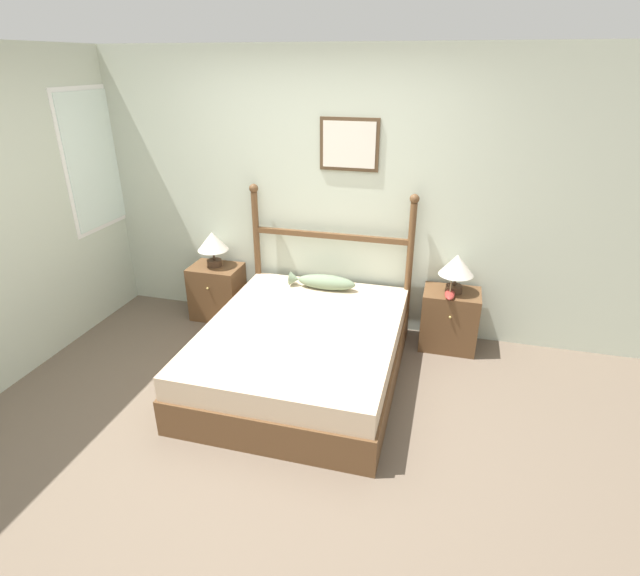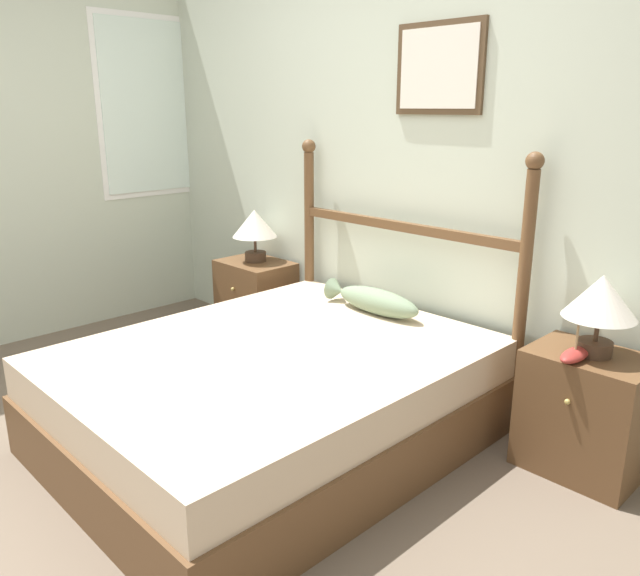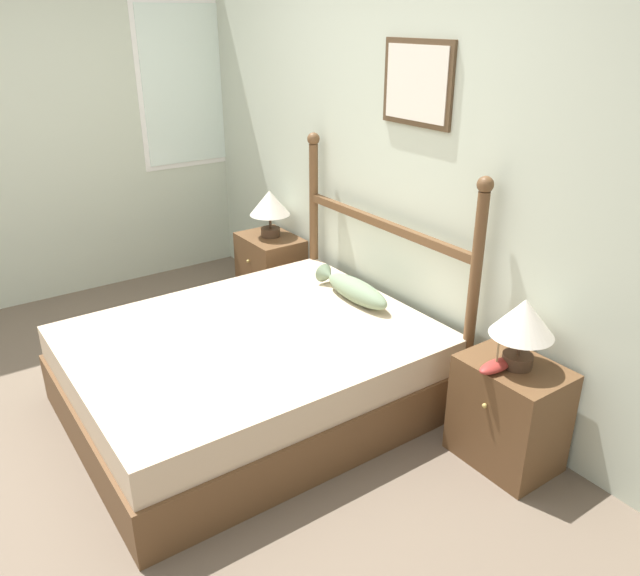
{
  "view_description": "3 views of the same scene",
  "coord_description": "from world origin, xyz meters",
  "px_view_note": "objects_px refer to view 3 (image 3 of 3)",
  "views": [
    {
      "loc": [
        1.2,
        -2.67,
        2.41
      ],
      "look_at": [
        0.21,
        1.01,
        0.67
      ],
      "focal_mm": 28.0,
      "sensor_mm": 36.0,
      "label": 1
    },
    {
      "loc": [
        2.26,
        -1.06,
        1.56
      ],
      "look_at": [
        0.06,
        1.08,
        0.67
      ],
      "focal_mm": 35.0,
      "sensor_mm": 36.0,
      "label": 2
    },
    {
      "loc": [
        2.87,
        -0.76,
        2.09
      ],
      "look_at": [
        0.17,
        1.13,
        0.64
      ],
      "focal_mm": 35.0,
      "sensor_mm": 36.0,
      "label": 3
    }
  ],
  "objects_px": {
    "nightstand_right": "(509,413)",
    "table_lamp_left": "(270,205)",
    "model_boat": "(496,366)",
    "nightstand_left": "(271,270)",
    "table_lamp_right": "(523,321)",
    "fish_pillow": "(353,289)",
    "bed": "(252,370)"
  },
  "relations": [
    {
      "from": "model_boat",
      "to": "nightstand_left",
      "type": "bearing_deg",
      "value": 177.05
    },
    {
      "from": "bed",
      "to": "table_lamp_left",
      "type": "bearing_deg",
      "value": 144.45
    },
    {
      "from": "bed",
      "to": "nightstand_right",
      "type": "xyz_separation_m",
      "value": [
        1.15,
        0.81,
        0.04
      ]
    },
    {
      "from": "fish_pillow",
      "to": "nightstand_left",
      "type": "bearing_deg",
      "value": 176.11
    },
    {
      "from": "model_boat",
      "to": "fish_pillow",
      "type": "xyz_separation_m",
      "value": [
        -1.14,
        0.04,
        -0.03
      ]
    },
    {
      "from": "table_lamp_right",
      "to": "fish_pillow",
      "type": "bearing_deg",
      "value": -176.42
    },
    {
      "from": "nightstand_left",
      "to": "table_lamp_right",
      "type": "relative_size",
      "value": 1.57
    },
    {
      "from": "nightstand_left",
      "to": "nightstand_right",
      "type": "height_order",
      "value": "same"
    },
    {
      "from": "nightstand_right",
      "to": "table_lamp_right",
      "type": "bearing_deg",
      "value": -23.19
    },
    {
      "from": "bed",
      "to": "table_lamp_right",
      "type": "bearing_deg",
      "value": 35.02
    },
    {
      "from": "nightstand_left",
      "to": "model_boat",
      "type": "bearing_deg",
      "value": -2.95
    },
    {
      "from": "nightstand_right",
      "to": "table_lamp_left",
      "type": "xyz_separation_m",
      "value": [
        -2.3,
        0.01,
        0.52
      ]
    },
    {
      "from": "bed",
      "to": "nightstand_left",
      "type": "distance_m",
      "value": 1.41
    },
    {
      "from": "nightstand_left",
      "to": "fish_pillow",
      "type": "height_order",
      "value": "fish_pillow"
    },
    {
      "from": "fish_pillow",
      "to": "model_boat",
      "type": "bearing_deg",
      "value": -2.02
    },
    {
      "from": "nightstand_left",
      "to": "table_lamp_left",
      "type": "xyz_separation_m",
      "value": [
        -0.01,
        0.01,
        0.52
      ]
    },
    {
      "from": "nightstand_left",
      "to": "table_lamp_right",
      "type": "height_order",
      "value": "table_lamp_right"
    },
    {
      "from": "nightstand_right",
      "to": "table_lamp_right",
      "type": "relative_size",
      "value": 1.57
    },
    {
      "from": "nightstand_right",
      "to": "fish_pillow",
      "type": "distance_m",
      "value": 1.2
    },
    {
      "from": "bed",
      "to": "nightstand_left",
      "type": "xyz_separation_m",
      "value": [
        -1.15,
        0.81,
        0.04
      ]
    },
    {
      "from": "nightstand_right",
      "to": "table_lamp_left",
      "type": "distance_m",
      "value": 2.36
    },
    {
      "from": "nightstand_left",
      "to": "table_lamp_left",
      "type": "bearing_deg",
      "value": 126.41
    },
    {
      "from": "table_lamp_left",
      "to": "fish_pillow",
      "type": "xyz_separation_m",
      "value": [
        1.14,
        -0.09,
        -0.25
      ]
    },
    {
      "from": "model_boat",
      "to": "nightstand_right",
      "type": "bearing_deg",
      "value": 78.24
    },
    {
      "from": "bed",
      "to": "table_lamp_right",
      "type": "xyz_separation_m",
      "value": [
        1.15,
        0.81,
        0.56
      ]
    },
    {
      "from": "bed",
      "to": "model_boat",
      "type": "relative_size",
      "value": 9.3
    },
    {
      "from": "table_lamp_right",
      "to": "fish_pillow",
      "type": "xyz_separation_m",
      "value": [
        -1.17,
        -0.07,
        -0.25
      ]
    },
    {
      "from": "nightstand_right",
      "to": "model_boat",
      "type": "xyz_separation_m",
      "value": [
        -0.02,
        -0.12,
        0.3
      ]
    },
    {
      "from": "table_lamp_left",
      "to": "fish_pillow",
      "type": "relative_size",
      "value": 0.56
    },
    {
      "from": "model_boat",
      "to": "bed",
      "type": "bearing_deg",
      "value": -148.21
    },
    {
      "from": "nightstand_right",
      "to": "fish_pillow",
      "type": "xyz_separation_m",
      "value": [
        -1.17,
        -0.08,
        0.27
      ]
    },
    {
      "from": "nightstand_left",
      "to": "table_lamp_right",
      "type": "bearing_deg",
      "value": -0.08
    }
  ]
}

